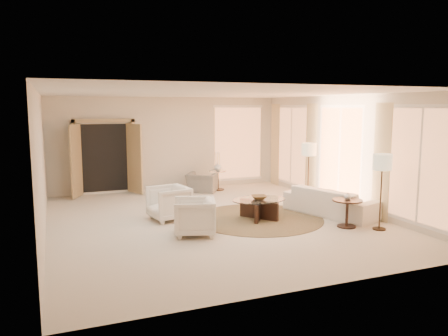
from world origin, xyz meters
name	(u,v)px	position (x,y,z in m)	size (l,w,h in m)	color
room	(214,158)	(0.00, 0.00, 1.40)	(7.04, 8.04, 2.83)	beige
windows_right	(341,153)	(3.45, 0.10, 1.35)	(0.10, 6.40, 2.40)	#FFA466
window_back_corner	(238,143)	(2.30, 3.95, 1.35)	(1.70, 0.10, 2.40)	#FFA466
curtains_right	(319,152)	(3.40, 1.00, 1.30)	(0.06, 5.20, 2.60)	beige
french_doors	(105,158)	(-1.90, 3.82, 1.07)	(1.95, 0.66, 2.16)	tan
area_rug	(258,218)	(0.96, -0.27, 0.01)	(2.93, 2.93, 0.01)	#3A2D1A
sofa	(331,201)	(2.70, -0.57, 0.32)	(2.21, 0.86, 0.64)	white
armchair_left	(169,201)	(-0.93, 0.40, 0.41)	(0.81, 0.75, 0.83)	white
armchair_right	(194,215)	(-0.75, -0.93, 0.40)	(0.78, 0.73, 0.80)	white
accent_chair	(202,179)	(0.81, 3.20, 0.37)	(0.85, 0.55, 0.75)	gray
coffee_table	(259,207)	(0.97, -0.31, 0.29)	(1.29, 1.29, 0.46)	black
end_table	(347,208)	(2.39, -1.58, 0.40)	(0.62, 0.62, 0.59)	black
side_table	(218,178)	(1.34, 3.28, 0.36)	(0.51, 0.51, 0.60)	#2E231B
floor_lamp_near	(309,152)	(2.90, 0.73, 1.34)	(0.38, 0.38, 1.58)	#2E231B
floor_lamp_far	(382,165)	(2.90, -1.98, 1.33)	(0.38, 0.38, 1.57)	#2E231B
bowl	(259,197)	(0.97, -0.31, 0.50)	(0.35, 0.35, 0.09)	brown
end_vase	(348,196)	(2.39, -1.58, 0.66)	(0.15, 0.15, 0.16)	white
side_vase	(218,166)	(1.34, 3.28, 0.72)	(0.25, 0.25, 0.26)	white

